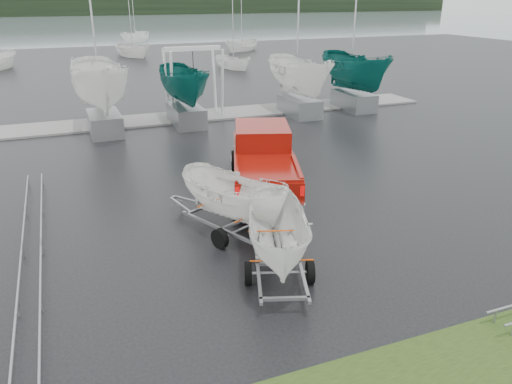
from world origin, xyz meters
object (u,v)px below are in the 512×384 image
(boat_hoist, at_px, (194,72))
(trailer_parked, at_px, (233,158))
(pickup_truck, at_px, (263,157))
(trailer_hitched, at_px, (280,190))

(boat_hoist, bearing_deg, trailer_parked, -100.90)
(pickup_truck, relative_size, boat_hoist, 1.69)
(pickup_truck, bearing_deg, boat_hoist, 106.15)
(pickup_truck, distance_m, trailer_hitched, 6.97)
(trailer_hitched, relative_size, trailer_parked, 0.99)
(boat_hoist, bearing_deg, trailer_hitched, -98.57)
(pickup_truck, distance_m, boat_hoist, 12.36)
(pickup_truck, height_order, boat_hoist, boat_hoist)
(pickup_truck, relative_size, trailer_parked, 1.50)
(pickup_truck, bearing_deg, trailer_parked, -104.51)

